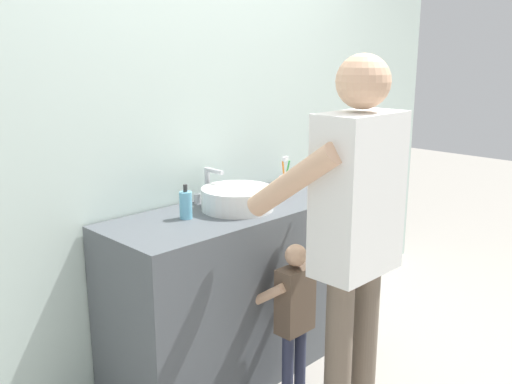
# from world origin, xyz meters

# --- Properties ---
(back_wall) EXTENTS (4.40, 0.08, 2.70)m
(back_wall) POSITION_xyz_m (0.00, 0.62, 1.35)
(back_wall) COLOR silver
(back_wall) RESTS_ON ground
(vanity_cabinet) EXTENTS (1.39, 0.54, 0.89)m
(vanity_cabinet) POSITION_xyz_m (0.00, 0.30, 0.45)
(vanity_cabinet) COLOR #4C5156
(vanity_cabinet) RESTS_ON ground
(sink_basin) EXTENTS (0.36, 0.36, 0.11)m
(sink_basin) POSITION_xyz_m (0.00, 0.28, 0.95)
(sink_basin) COLOR silver
(sink_basin) RESTS_ON vanity_cabinet
(faucet) EXTENTS (0.18, 0.14, 0.18)m
(faucet) POSITION_xyz_m (0.00, 0.50, 0.97)
(faucet) COLOR #B7BABF
(faucet) RESTS_ON vanity_cabinet
(toothbrush_cup) EXTENTS (0.07, 0.07, 0.21)m
(toothbrush_cup) POSITION_xyz_m (0.41, 0.33, 0.95)
(toothbrush_cup) COLOR #D86666
(toothbrush_cup) RESTS_ON vanity_cabinet
(soap_bottle) EXTENTS (0.06, 0.06, 0.17)m
(soap_bottle) POSITION_xyz_m (-0.28, 0.34, 0.96)
(soap_bottle) COLOR #66B2D1
(soap_bottle) RESTS_ON vanity_cabinet
(child_toddler) EXTENTS (0.25, 0.25, 0.80)m
(child_toddler) POSITION_xyz_m (0.00, -0.10, 0.48)
(child_toddler) COLOR #2D334C
(child_toddler) RESTS_ON ground
(adult_parent) EXTENTS (0.51, 0.54, 1.66)m
(adult_parent) POSITION_xyz_m (0.00, -0.42, 0.99)
(adult_parent) COLOR #6B5B4C
(adult_parent) RESTS_ON ground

